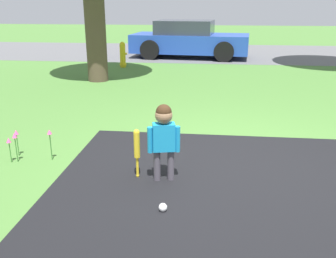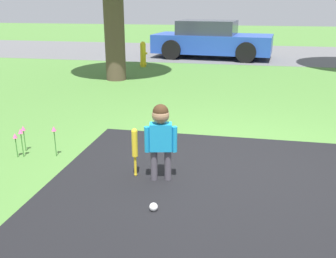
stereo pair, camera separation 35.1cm
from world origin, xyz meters
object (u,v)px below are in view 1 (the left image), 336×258
(fire_hydrant, at_px, (123,55))
(parked_car, at_px, (189,40))
(child, at_px, (164,132))
(sports_ball, at_px, (163,207))
(baseball_bat, at_px, (137,147))

(fire_hydrant, xyz_separation_m, parked_car, (1.87, 2.47, 0.25))
(child, height_order, fire_hydrant, child)
(child, relative_size, sports_ball, 10.63)
(child, height_order, baseball_bat, child)
(parked_car, bearing_deg, fire_hydrant, -121.57)
(child, bearing_deg, fire_hydrant, 94.52)
(sports_ball, height_order, fire_hydrant, fire_hydrant)
(baseball_bat, distance_m, sports_ball, 0.87)
(baseball_bat, relative_size, parked_car, 0.13)
(baseball_bat, bearing_deg, child, -6.71)
(baseball_bat, height_order, sports_ball, baseball_bat)
(child, distance_m, fire_hydrant, 7.85)
(baseball_bat, xyz_separation_m, sports_ball, (0.38, -0.70, -0.33))
(fire_hydrant, height_order, parked_car, parked_car)
(sports_ball, xyz_separation_m, fire_hydrant, (-2.28, 8.20, 0.33))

